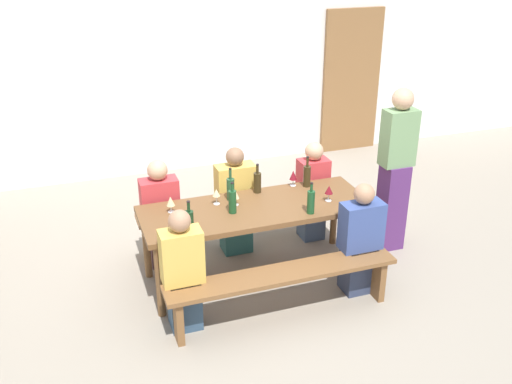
# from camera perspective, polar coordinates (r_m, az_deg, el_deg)

# --- Properties ---
(ground_plane) EXTENTS (24.00, 24.00, 0.00)m
(ground_plane) POSITION_cam_1_polar(r_m,az_deg,el_deg) (5.76, 0.00, -8.17)
(ground_plane) COLOR gray
(back_wall) EXTENTS (14.00, 0.20, 3.20)m
(back_wall) POSITION_cam_1_polar(r_m,az_deg,el_deg) (7.95, -7.56, 13.38)
(back_wall) COLOR white
(back_wall) RESTS_ON ground
(wooden_door) EXTENTS (0.90, 0.06, 2.10)m
(wooden_door) POSITION_cam_1_polar(r_m,az_deg,el_deg) (8.81, 9.37, 10.68)
(wooden_door) COLOR olive
(wooden_door) RESTS_ON ground
(tasting_table) EXTENTS (2.15, 0.78, 0.75)m
(tasting_table) POSITION_cam_1_polar(r_m,az_deg,el_deg) (5.42, 0.00, -2.18)
(tasting_table) COLOR brown
(tasting_table) RESTS_ON ground
(bench_near) EXTENTS (2.05, 0.30, 0.45)m
(bench_near) POSITION_cam_1_polar(r_m,az_deg,el_deg) (5.02, 2.65, -8.77)
(bench_near) COLOR brown
(bench_near) RESTS_ON ground
(bench_far) EXTENTS (2.05, 0.30, 0.45)m
(bench_far) POSITION_cam_1_polar(r_m,az_deg,el_deg) (6.15, -2.14, -2.07)
(bench_far) COLOR brown
(bench_far) RESTS_ON ground
(wine_bottle_0) EXTENTS (0.07, 0.07, 0.32)m
(wine_bottle_0) POSITION_cam_1_polar(r_m,az_deg,el_deg) (5.79, 5.05, 1.63)
(wine_bottle_0) COLOR #332814
(wine_bottle_0) RESTS_ON tasting_table
(wine_bottle_1) EXTENTS (0.07, 0.07, 0.30)m
(wine_bottle_1) POSITION_cam_1_polar(r_m,az_deg,el_deg) (5.23, -2.34, -0.90)
(wine_bottle_1) COLOR #194723
(wine_bottle_1) RESTS_ON tasting_table
(wine_bottle_2) EXTENTS (0.08, 0.08, 0.30)m
(wine_bottle_2) POSITION_cam_1_polar(r_m,az_deg,el_deg) (5.64, 0.14, 1.00)
(wine_bottle_2) COLOR #332814
(wine_bottle_2) RESTS_ON tasting_table
(wine_bottle_3) EXTENTS (0.08, 0.08, 0.31)m
(wine_bottle_3) POSITION_cam_1_polar(r_m,az_deg,el_deg) (4.90, -6.59, -2.94)
(wine_bottle_3) COLOR #143319
(wine_bottle_3) RESTS_ON tasting_table
(wine_bottle_4) EXTENTS (0.07, 0.07, 0.32)m
(wine_bottle_4) POSITION_cam_1_polar(r_m,az_deg,el_deg) (5.48, -2.52, 0.35)
(wine_bottle_4) COLOR #234C2D
(wine_bottle_4) RESTS_ON tasting_table
(wine_bottle_5) EXTENTS (0.07, 0.07, 0.30)m
(wine_bottle_5) POSITION_cam_1_polar(r_m,az_deg,el_deg) (5.24, 5.43, -0.94)
(wine_bottle_5) COLOR #194723
(wine_bottle_5) RESTS_ON tasting_table
(wine_glass_0) EXTENTS (0.07, 0.07, 0.15)m
(wine_glass_0) POSITION_cam_1_polar(r_m,az_deg,el_deg) (5.41, -3.93, -0.12)
(wine_glass_0) COLOR silver
(wine_glass_0) RESTS_ON tasting_table
(wine_glass_1) EXTENTS (0.08, 0.08, 0.16)m
(wine_glass_1) POSITION_cam_1_polar(r_m,az_deg,el_deg) (5.79, 3.69, 1.63)
(wine_glass_1) COLOR silver
(wine_glass_1) RESTS_ON tasting_table
(wine_glass_2) EXTENTS (0.07, 0.07, 0.16)m
(wine_glass_2) POSITION_cam_1_polar(r_m,az_deg,el_deg) (5.38, -2.06, -0.24)
(wine_glass_2) COLOR silver
(wine_glass_2) RESTS_ON tasting_table
(wine_glass_3) EXTENTS (0.08, 0.08, 0.16)m
(wine_glass_3) POSITION_cam_1_polar(r_m,az_deg,el_deg) (5.30, -8.42, -0.94)
(wine_glass_3) COLOR silver
(wine_glass_3) RESTS_ON tasting_table
(wine_glass_4) EXTENTS (0.08, 0.08, 0.16)m
(wine_glass_4) POSITION_cam_1_polar(r_m,az_deg,el_deg) (5.50, 7.20, 0.18)
(wine_glass_4) COLOR silver
(wine_glass_4) RESTS_ON tasting_table
(seated_guest_near_0) EXTENTS (0.34, 0.24, 1.10)m
(seated_guest_near_0) POSITION_cam_1_polar(r_m,az_deg,el_deg) (4.85, -7.24, -7.97)
(seated_guest_near_0) COLOR #304A64
(seated_guest_near_0) RESTS_ON ground
(seated_guest_near_1) EXTENTS (0.38, 0.24, 1.09)m
(seated_guest_near_1) POSITION_cam_1_polar(r_m,az_deg,el_deg) (5.37, 10.22, -4.86)
(seated_guest_near_1) COLOR #2F3955
(seated_guest_near_1) RESTS_ON ground
(seated_guest_far_0) EXTENTS (0.37, 0.24, 1.12)m
(seated_guest_far_0) POSITION_cam_1_polar(r_m,az_deg,el_deg) (5.78, -9.36, -2.33)
(seated_guest_far_0) COLOR brown
(seated_guest_far_0) RESTS_ON ground
(seated_guest_far_1) EXTENTS (0.40, 0.24, 1.15)m
(seated_guest_far_1) POSITION_cam_1_polar(r_m,az_deg,el_deg) (5.94, -2.02, -1.16)
(seated_guest_far_1) COLOR #275855
(seated_guest_far_1) RESTS_ON ground
(seated_guest_far_2) EXTENTS (0.32, 0.24, 1.10)m
(seated_guest_far_2) POSITION_cam_1_polar(r_m,az_deg,el_deg) (6.23, 5.58, -0.09)
(seated_guest_far_2) COLOR #42536F
(seated_guest_far_2) RESTS_ON ground
(standing_host) EXTENTS (0.33, 0.24, 1.72)m
(standing_host) POSITION_cam_1_polar(r_m,az_deg,el_deg) (6.05, 13.54, 1.91)
(standing_host) COLOR #552A66
(standing_host) RESTS_ON ground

